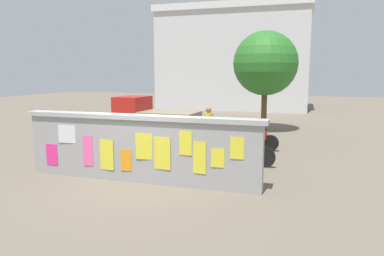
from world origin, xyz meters
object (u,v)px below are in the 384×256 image
motorcycle (255,137)px  bicycle_far (248,154)px  person_bystander (253,146)px  tree_roadside (265,64)px  bicycle_near (153,149)px  auto_rickshaw_truck (153,119)px  person_walking (208,124)px

motorcycle → bicycle_far: bicycle_far is taller
person_bystander → tree_roadside: 9.03m
bicycle_near → motorcycle: bearing=41.0°
auto_rickshaw_truck → tree_roadside: bearing=41.9°
person_bystander → bicycle_near: bearing=157.2°
motorcycle → bicycle_near: size_ratio=1.11×
tree_roadside → motorcycle: bearing=-87.8°
bicycle_far → motorcycle: bearing=93.0°
auto_rickshaw_truck → bicycle_near: bearing=-66.3°
bicycle_near → person_bystander: person_bystander is taller
auto_rickshaw_truck → person_walking: size_ratio=2.29×
auto_rickshaw_truck → bicycle_far: auto_rickshaw_truck is taller
auto_rickshaw_truck → bicycle_near: auto_rickshaw_truck is taller
motorcycle → person_bystander: bearing=-83.2°
person_walking → person_bystander: size_ratio=1.00×
person_walking → bicycle_near: bearing=-124.0°
bicycle_far → person_walking: person_walking is taller
motorcycle → person_bystander: (0.49, -4.12, 0.52)m
motorcycle → person_bystander: size_ratio=1.17×
auto_rickshaw_truck → bicycle_far: (4.63, -3.15, -0.54)m
auto_rickshaw_truck → bicycle_far: size_ratio=2.19×
bicycle_near → tree_roadside: 8.31m
auto_rickshaw_truck → tree_roadside: size_ratio=0.76×
person_bystander → person_walking: bearing=121.4°
motorcycle → bicycle_near: bicycle_near is taller
person_walking → tree_roadside: (1.48, 5.18, 2.33)m
bicycle_far → tree_roadside: bearing=92.5°
auto_rickshaw_truck → person_bystander: (4.99, -4.82, 0.09)m
bicycle_far → person_bystander: 1.82m
motorcycle → person_walking: (-1.66, -0.60, 0.52)m
person_walking → bicycle_far: bearing=-46.0°
motorcycle → person_bystander: person_bystander is taller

